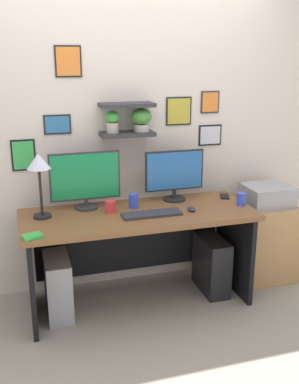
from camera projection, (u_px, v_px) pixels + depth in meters
ground_plane at (139, 301)px, 3.56m from camera, size 8.00×8.00×0.00m
back_wall_assembly at (123, 124)px, 3.57m from camera, size 4.40×0.24×2.70m
desk at (137, 235)px, 3.46m from camera, size 1.74×0.68×0.75m
monitor_left at (85, 179)px, 3.38m from camera, size 0.53×0.18×0.43m
monitor_right at (174, 174)px, 3.58m from camera, size 0.48×0.18×0.41m
keyboard at (152, 214)px, 3.28m from camera, size 0.44×0.14×0.02m
computer_mouse at (191, 209)px, 3.38m from camera, size 0.06×0.09×0.03m
desk_lamp at (39, 168)px, 3.14m from camera, size 0.17×0.17×0.47m
cell_phone at (225, 196)px, 3.71m from camera, size 0.12×0.16×0.01m
coffee_mug at (110, 207)px, 3.33m from camera, size 0.08×0.08×0.09m
pen_cup at (241, 199)px, 3.49m from camera, size 0.07×0.07×0.10m
scissors_tray at (32, 236)px, 2.87m from camera, size 0.14×0.11×0.02m
water_cup at (133, 201)px, 3.43m from camera, size 0.07×0.07×0.11m
drawer_cabinet at (264, 240)px, 3.92m from camera, size 0.44×0.50×0.65m
printer at (267, 195)px, 3.80m from camera, size 0.38×0.34×0.17m
computer_tower_left at (58, 286)px, 3.34m from camera, size 0.18×0.40×0.46m
computer_tower_right at (211, 264)px, 3.68m from camera, size 0.18×0.40×0.46m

